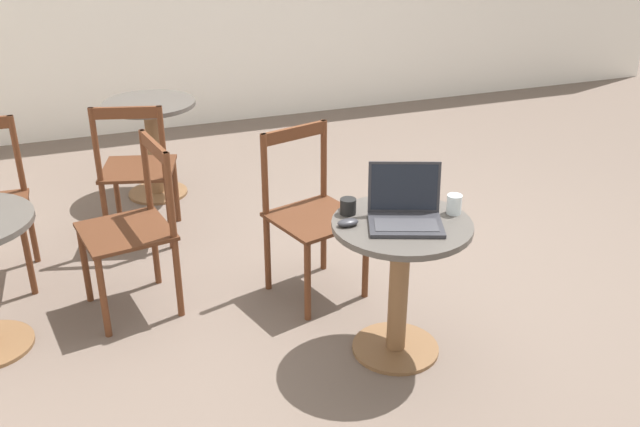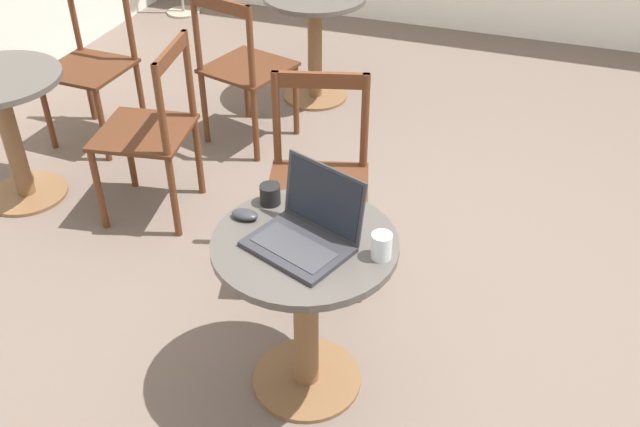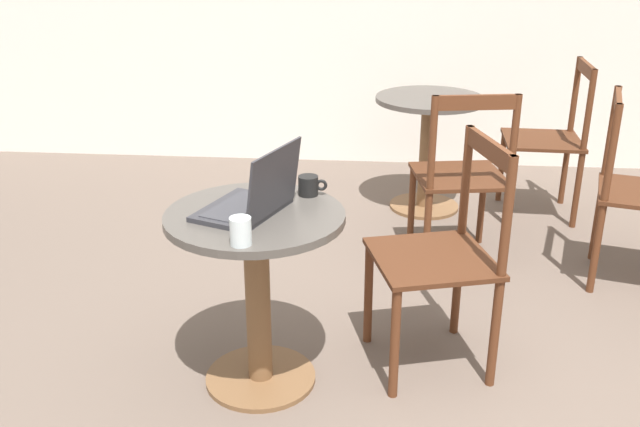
{
  "view_description": "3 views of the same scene",
  "coord_description": "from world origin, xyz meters",
  "px_view_note": "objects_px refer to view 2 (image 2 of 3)",
  "views": [
    {
      "loc": [
        -3.34,
        1.76,
        2.14
      ],
      "look_at": [
        -0.34,
        0.65,
        0.63
      ],
      "focal_mm": 40.0,
      "sensor_mm": 36.0,
      "label": 1
    },
    {
      "loc": [
        -2.51,
        -0.3,
        2.21
      ],
      "look_at": [
        -0.35,
        0.46,
        0.56
      ],
      "focal_mm": 40.0,
      "sensor_mm": 36.0,
      "label": 2
    },
    {
      "loc": [
        -0.28,
        -1.94,
        1.67
      ],
      "look_at": [
        -0.5,
        0.56,
        0.64
      ],
      "focal_mm": 40.0,
      "sensor_mm": 36.0,
      "label": 3
    }
  ],
  "objects_px": {
    "cafe_table_mid": "(315,28)",
    "chair_far_right": "(92,65)",
    "chair_mid_left": "(243,70)",
    "laptop": "(306,230)",
    "chair_near_right": "(318,183)",
    "cafe_table_near": "(306,289)",
    "cafe_table_far": "(5,116)",
    "chair_far_front": "(152,133)",
    "mouse": "(245,215)",
    "drinking_glass": "(381,246)",
    "mug": "(270,194)"
  },
  "relations": [
    {
      "from": "chair_mid_left",
      "to": "mouse",
      "type": "bearing_deg",
      "value": -155.02
    },
    {
      "from": "drinking_glass",
      "to": "mouse",
      "type": "bearing_deg",
      "value": 84.42
    },
    {
      "from": "chair_far_front",
      "to": "mouse",
      "type": "bearing_deg",
      "value": -132.32
    },
    {
      "from": "chair_mid_left",
      "to": "chair_far_front",
      "type": "height_order",
      "value": "same"
    },
    {
      "from": "cafe_table_near",
      "to": "drinking_glass",
      "type": "distance_m",
      "value": 0.38
    },
    {
      "from": "chair_mid_left",
      "to": "chair_far_right",
      "type": "bearing_deg",
      "value": 105.05
    },
    {
      "from": "cafe_table_mid",
      "to": "mouse",
      "type": "relative_size",
      "value": 7.09
    },
    {
      "from": "drinking_glass",
      "to": "chair_far_front",
      "type": "bearing_deg",
      "value": 58.62
    },
    {
      "from": "laptop",
      "to": "mouse",
      "type": "distance_m",
      "value": 0.27
    },
    {
      "from": "cafe_table_near",
      "to": "cafe_table_far",
      "type": "distance_m",
      "value": 2.04
    },
    {
      "from": "drinking_glass",
      "to": "mug",
      "type": "bearing_deg",
      "value": 69.8
    },
    {
      "from": "cafe_table_near",
      "to": "cafe_table_far",
      "type": "height_order",
      "value": "same"
    },
    {
      "from": "cafe_table_far",
      "to": "drinking_glass",
      "type": "xyz_separation_m",
      "value": [
        -0.73,
        -2.18,
        0.27
      ]
    },
    {
      "from": "cafe_table_far",
      "to": "cafe_table_near",
      "type": "bearing_deg",
      "value": -110.9
    },
    {
      "from": "chair_far_right",
      "to": "mouse",
      "type": "distance_m",
      "value": 2.16
    },
    {
      "from": "mouse",
      "to": "cafe_table_near",
      "type": "bearing_deg",
      "value": -102.18
    },
    {
      "from": "chair_far_front",
      "to": "drinking_glass",
      "type": "xyz_separation_m",
      "value": [
        -0.85,
        -1.4,
        0.29
      ]
    },
    {
      "from": "cafe_table_mid",
      "to": "chair_mid_left",
      "type": "relative_size",
      "value": 0.76
    },
    {
      "from": "chair_near_right",
      "to": "chair_mid_left",
      "type": "distance_m",
      "value": 1.27
    },
    {
      "from": "chair_far_right",
      "to": "laptop",
      "type": "bearing_deg",
      "value": -127.71
    },
    {
      "from": "chair_near_right",
      "to": "chair_far_front",
      "type": "distance_m",
      "value": 0.95
    },
    {
      "from": "chair_near_right",
      "to": "mouse",
      "type": "distance_m",
      "value": 0.69
    },
    {
      "from": "laptop",
      "to": "mouse",
      "type": "bearing_deg",
      "value": 76.73
    },
    {
      "from": "chair_mid_left",
      "to": "mug",
      "type": "height_order",
      "value": "chair_mid_left"
    },
    {
      "from": "mug",
      "to": "chair_near_right",
      "type": "bearing_deg",
      "value": -0.25
    },
    {
      "from": "chair_far_front",
      "to": "chair_far_right",
      "type": "bearing_deg",
      "value": 51.51
    },
    {
      "from": "cafe_table_far",
      "to": "chair_far_front",
      "type": "distance_m",
      "value": 0.79
    },
    {
      "from": "laptop",
      "to": "mug",
      "type": "xyz_separation_m",
      "value": [
        0.18,
        0.21,
        -0.01
      ]
    },
    {
      "from": "cafe_table_mid",
      "to": "chair_near_right",
      "type": "distance_m",
      "value": 1.79
    },
    {
      "from": "drinking_glass",
      "to": "chair_mid_left",
      "type": "bearing_deg",
      "value": 37.23
    },
    {
      "from": "mouse",
      "to": "drinking_glass",
      "type": "bearing_deg",
      "value": -95.58
    },
    {
      "from": "mouse",
      "to": "drinking_glass",
      "type": "relative_size",
      "value": 1.08
    },
    {
      "from": "chair_mid_left",
      "to": "cafe_table_mid",
      "type": "bearing_deg",
      "value": -15.58
    },
    {
      "from": "cafe_table_near",
      "to": "mug",
      "type": "height_order",
      "value": "mug"
    },
    {
      "from": "cafe_table_near",
      "to": "mouse",
      "type": "height_order",
      "value": "mouse"
    },
    {
      "from": "cafe_table_near",
      "to": "chair_far_right",
      "type": "xyz_separation_m",
      "value": [
        1.45,
        1.87,
        -0.02
      ]
    },
    {
      "from": "cafe_table_far",
      "to": "mug",
      "type": "xyz_separation_m",
      "value": [
        -0.55,
        -1.71,
        0.26
      ]
    },
    {
      "from": "cafe_table_near",
      "to": "cafe_table_mid",
      "type": "bearing_deg",
      "value": 18.87
    },
    {
      "from": "laptop",
      "to": "mouse",
      "type": "height_order",
      "value": "laptop"
    },
    {
      "from": "cafe_table_near",
      "to": "cafe_table_far",
      "type": "relative_size",
      "value": 1.0
    },
    {
      "from": "cafe_table_mid",
      "to": "chair_far_right",
      "type": "xyz_separation_m",
      "value": [
        -0.93,
        1.06,
        -0.02
      ]
    },
    {
      "from": "cafe_table_mid",
      "to": "cafe_table_far",
      "type": "bearing_deg",
      "value": 146.4
    },
    {
      "from": "chair_far_front",
      "to": "cafe_table_far",
      "type": "bearing_deg",
      "value": 99.26
    },
    {
      "from": "chair_mid_left",
      "to": "chair_far_front",
      "type": "bearing_deg",
      "value": 171.59
    },
    {
      "from": "chair_near_right",
      "to": "chair_far_front",
      "type": "height_order",
      "value": "same"
    },
    {
      "from": "chair_mid_left",
      "to": "mouse",
      "type": "distance_m",
      "value": 1.81
    },
    {
      "from": "cafe_table_far",
      "to": "chair_far_front",
      "type": "relative_size",
      "value": 0.76
    },
    {
      "from": "chair_mid_left",
      "to": "laptop",
      "type": "xyz_separation_m",
      "value": [
        -1.69,
        -1.01,
        0.29
      ]
    },
    {
      "from": "cafe_table_far",
      "to": "laptop",
      "type": "height_order",
      "value": "laptop"
    },
    {
      "from": "laptop",
      "to": "mug",
      "type": "height_order",
      "value": "laptop"
    }
  ]
}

